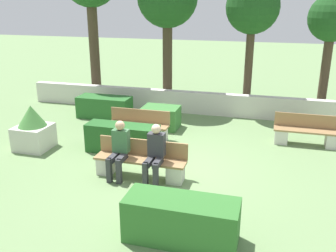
{
  "coord_description": "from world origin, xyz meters",
  "views": [
    {
      "loc": [
        2.33,
        -8.25,
        3.99
      ],
      "look_at": [
        -0.14,
        0.5,
        0.9
      ],
      "focal_mm": 40.0,
      "sensor_mm": 36.0,
      "label": 1
    }
  ],
  "objects_px": {
    "tree_center_left": "(167,0)",
    "tree_rightmost": "(332,21)",
    "person_seated_woman": "(119,147)",
    "tree_center_right": "(252,9)",
    "person_seated_man": "(155,151)",
    "bench_left_side": "(307,134)",
    "planter_corner_left": "(33,129)",
    "bench_right_side": "(138,128)",
    "bench_front": "(141,163)"
  },
  "relations": [
    {
      "from": "bench_right_side",
      "to": "tree_center_right",
      "type": "relative_size",
      "value": 0.4
    },
    {
      "from": "bench_right_side",
      "to": "tree_rightmost",
      "type": "xyz_separation_m",
      "value": [
        5.51,
        4.2,
        2.94
      ]
    },
    {
      "from": "planter_corner_left",
      "to": "tree_center_right",
      "type": "xyz_separation_m",
      "value": [
        5.42,
        5.18,
        3.07
      ]
    },
    {
      "from": "bench_front",
      "to": "tree_center_left",
      "type": "bearing_deg",
      "value": 99.86
    },
    {
      "from": "person_seated_woman",
      "to": "planter_corner_left",
      "type": "height_order",
      "value": "person_seated_woman"
    },
    {
      "from": "tree_rightmost",
      "to": "bench_front",
      "type": "bearing_deg",
      "value": -124.87
    },
    {
      "from": "bench_left_side",
      "to": "person_seated_woman",
      "type": "height_order",
      "value": "person_seated_woman"
    },
    {
      "from": "tree_center_right",
      "to": "tree_rightmost",
      "type": "relative_size",
      "value": 1.11
    },
    {
      "from": "tree_center_left",
      "to": "tree_rightmost",
      "type": "height_order",
      "value": "tree_center_left"
    },
    {
      "from": "bench_front",
      "to": "tree_center_right",
      "type": "relative_size",
      "value": 0.47
    },
    {
      "from": "planter_corner_left",
      "to": "tree_center_right",
      "type": "bearing_deg",
      "value": 43.73
    },
    {
      "from": "bench_left_side",
      "to": "person_seated_woman",
      "type": "relative_size",
      "value": 1.37
    },
    {
      "from": "person_seated_man",
      "to": "tree_rightmost",
      "type": "bearing_deg",
      "value": 58.13
    },
    {
      "from": "person_seated_woman",
      "to": "tree_center_right",
      "type": "relative_size",
      "value": 0.29
    },
    {
      "from": "tree_center_left",
      "to": "bench_left_side",
      "type": "bearing_deg",
      "value": -29.11
    },
    {
      "from": "planter_corner_left",
      "to": "bench_right_side",
      "type": "bearing_deg",
      "value": 31.29
    },
    {
      "from": "person_seated_man",
      "to": "tree_center_left",
      "type": "xyz_separation_m",
      "value": [
        -1.44,
        6.11,
        3.23
      ]
    },
    {
      "from": "tree_rightmost",
      "to": "planter_corner_left",
      "type": "bearing_deg",
      "value": -144.49
    },
    {
      "from": "tree_center_left",
      "to": "tree_center_right",
      "type": "relative_size",
      "value": 1.11
    },
    {
      "from": "person_seated_man",
      "to": "tree_center_left",
      "type": "height_order",
      "value": "tree_center_left"
    },
    {
      "from": "person_seated_woman",
      "to": "planter_corner_left",
      "type": "relative_size",
      "value": 1.08
    },
    {
      "from": "person_seated_man",
      "to": "tree_center_right",
      "type": "relative_size",
      "value": 0.29
    },
    {
      "from": "person_seated_man",
      "to": "person_seated_woman",
      "type": "height_order",
      "value": "person_seated_woman"
    },
    {
      "from": "person_seated_woman",
      "to": "tree_center_left",
      "type": "bearing_deg",
      "value": 95.34
    },
    {
      "from": "person_seated_woman",
      "to": "tree_center_right",
      "type": "height_order",
      "value": "tree_center_right"
    },
    {
      "from": "bench_left_side",
      "to": "planter_corner_left",
      "type": "bearing_deg",
      "value": -162.09
    },
    {
      "from": "bench_left_side",
      "to": "tree_rightmost",
      "type": "bearing_deg",
      "value": 78.5
    },
    {
      "from": "bench_left_side",
      "to": "tree_rightmost",
      "type": "height_order",
      "value": "tree_rightmost"
    },
    {
      "from": "bench_right_side",
      "to": "tree_rightmost",
      "type": "distance_m",
      "value": 7.53
    },
    {
      "from": "bench_right_side",
      "to": "tree_rightmost",
      "type": "height_order",
      "value": "tree_rightmost"
    },
    {
      "from": "bench_right_side",
      "to": "person_seated_woman",
      "type": "distance_m",
      "value": 2.59
    },
    {
      "from": "bench_left_side",
      "to": "tree_center_right",
      "type": "distance_m",
      "value": 4.76
    },
    {
      "from": "planter_corner_left",
      "to": "tree_center_left",
      "type": "xyz_separation_m",
      "value": [
        2.42,
        5.13,
        3.39
      ]
    },
    {
      "from": "person_seated_man",
      "to": "planter_corner_left",
      "type": "relative_size",
      "value": 1.07
    },
    {
      "from": "tree_center_right",
      "to": "tree_center_left",
      "type": "bearing_deg",
      "value": -179.05
    },
    {
      "from": "person_seated_woman",
      "to": "tree_rightmost",
      "type": "bearing_deg",
      "value": 53.08
    },
    {
      "from": "bench_right_side",
      "to": "tree_center_left",
      "type": "xyz_separation_m",
      "value": [
        -0.11,
        3.59,
        3.64
      ]
    },
    {
      "from": "bench_right_side",
      "to": "planter_corner_left",
      "type": "height_order",
      "value": "planter_corner_left"
    },
    {
      "from": "person_seated_man",
      "to": "tree_rightmost",
      "type": "distance_m",
      "value": 8.31
    },
    {
      "from": "bench_left_side",
      "to": "tree_center_right",
      "type": "height_order",
      "value": "tree_center_right"
    },
    {
      "from": "person_seated_woman",
      "to": "bench_left_side",
      "type": "bearing_deg",
      "value": 37.58
    },
    {
      "from": "tree_center_left",
      "to": "tree_center_right",
      "type": "height_order",
      "value": "tree_center_left"
    },
    {
      "from": "bench_right_side",
      "to": "person_seated_man",
      "type": "distance_m",
      "value": 2.88
    },
    {
      "from": "bench_right_side",
      "to": "planter_corner_left",
      "type": "relative_size",
      "value": 1.49
    },
    {
      "from": "person_seated_woman",
      "to": "tree_center_right",
      "type": "xyz_separation_m",
      "value": [
        2.42,
        6.16,
        2.91
      ]
    },
    {
      "from": "tree_center_left",
      "to": "tree_center_right",
      "type": "xyz_separation_m",
      "value": [
        2.99,
        0.05,
        -0.32
      ]
    },
    {
      "from": "bench_left_side",
      "to": "tree_center_right",
      "type": "relative_size",
      "value": 0.4
    },
    {
      "from": "person_seated_woman",
      "to": "tree_rightmost",
      "type": "distance_m",
      "value": 8.78
    },
    {
      "from": "bench_left_side",
      "to": "tree_rightmost",
      "type": "distance_m",
      "value": 4.52
    },
    {
      "from": "bench_right_side",
      "to": "bench_front",
      "type": "bearing_deg",
      "value": -72.72
    }
  ]
}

